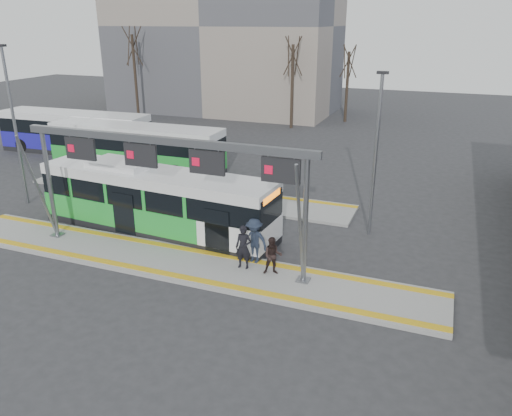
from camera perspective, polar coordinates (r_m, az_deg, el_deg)
The scene contains 18 objects.
ground at distance 21.45m, azimuth -9.18°, elevation -6.31°, with size 120.00×120.00×0.00m, color #2D2D30.
platform_main at distance 21.42m, azimuth -9.19°, elevation -6.13°, with size 22.00×3.00×0.15m, color gray.
platform_second at distance 29.66m, azimuth -8.20°, elevation 1.68°, with size 20.00×3.00×0.15m, color gray.
tactile_main at distance 21.38m, azimuth -9.20°, elevation -5.93°, with size 22.00×2.65×0.02m.
tactile_second at distance 30.59m, azimuth -7.17°, elevation 2.50°, with size 20.00×0.35×0.02m.
gantry at distance 20.27m, azimuth -10.36°, elevation 5.07°, with size 13.00×1.68×5.20m.
apartment_block at distance 57.57m, azimuth -3.61°, elevation 20.28°, with size 24.50×12.50×18.40m.
hero_bus at distance 24.34m, azimuth -11.33°, elevation 0.76°, with size 12.11×3.35×3.29m.
bg_bus_green at distance 34.95m, azimuth -13.50°, elevation 6.69°, with size 12.23×2.84×3.05m.
bg_bus_blue at distance 40.94m, azimuth -19.98°, elevation 8.06°, with size 11.96×3.22×3.09m.
passenger_a at distance 20.17m, azimuth -1.44°, elevation -4.50°, with size 0.66×0.43×1.82m, color black.
passenger_b at distance 19.76m, azimuth 1.93°, elevation -5.49°, with size 0.76×0.59×1.56m, color black.
passenger_c at distance 20.59m, azimuth -0.20°, elevation -3.76°, with size 1.25×0.72×1.94m, color #1E2737.
tree_left at distance 47.19m, azimuth 4.23°, elevation 16.87°, with size 1.40×1.40×8.57m.
tree_mid at distance 51.03m, azimuth 10.54°, elevation 16.11°, with size 1.40×1.40×7.66m.
tree_far at distance 54.01m, azimuth -13.90°, elevation 17.48°, with size 1.40×1.40×9.36m.
lamp_west at distance 29.74m, azimuth -25.89°, elevation 8.70°, with size 0.50×0.25×8.50m.
lamp_east at distance 23.36m, azimuth 13.54°, elevation 6.24°, with size 0.50×0.25×7.59m.
Camera 1 is at (10.00, -16.33, 9.67)m, focal length 35.00 mm.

